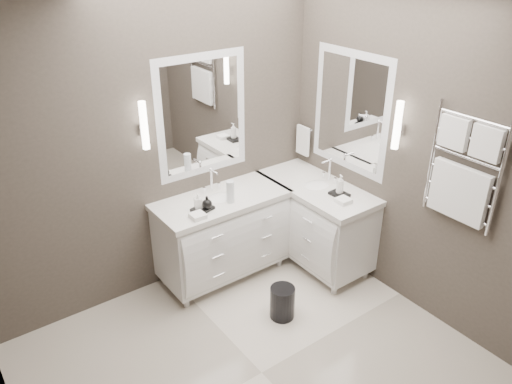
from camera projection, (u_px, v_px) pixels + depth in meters
floor at (262, 373)px, 3.80m from camera, size 3.20×3.00×0.01m
wall_back at (157, 148)px, 4.26m from camera, size 3.20×0.01×2.70m
wall_front at (477, 365)px, 2.10m from camera, size 3.20×0.01×2.70m
wall_right at (422, 160)px, 4.02m from camera, size 0.01×3.00×2.70m
vanity_back at (222, 232)px, 4.69m from camera, size 1.24×0.59×0.97m
vanity_right at (315, 218)px, 4.92m from camera, size 0.59×1.24×0.97m
mirror_back at (202, 116)px, 4.39m from camera, size 0.90×0.02×1.10m
mirror_right at (350, 112)px, 4.50m from camera, size 0.02×0.90×1.10m
sconce_back at (144, 126)px, 4.02m from camera, size 0.06×0.06×0.40m
sconce_right at (397, 126)px, 4.03m from camera, size 0.06×0.06×0.40m
towel_bar_corner at (303, 140)px, 5.07m from camera, size 0.03×0.22×0.30m
towel_ladder at (463, 174)px, 3.69m from camera, size 0.06×0.58×0.90m
waste_bin at (282, 302)px, 4.29m from camera, size 0.28×0.28×0.30m
amenity_tray_back at (203, 209)px, 4.30m from camera, size 0.20×0.17×0.03m
amenity_tray_right at (339, 194)px, 4.55m from camera, size 0.13×0.17×0.03m
water_bottle at (230, 192)px, 4.40m from camera, size 0.08×0.08×0.20m
soap_bottle_a at (198, 201)px, 4.26m from camera, size 0.08×0.08×0.14m
soap_bottle_b at (207, 202)px, 4.27m from camera, size 0.11×0.11×0.11m
soap_bottle_c at (340, 184)px, 4.50m from camera, size 0.09×0.09×0.18m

